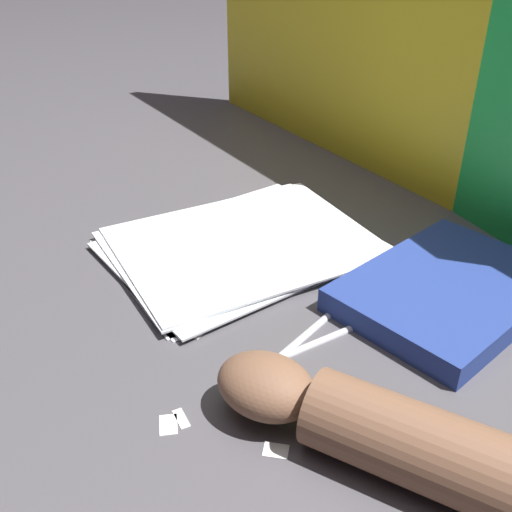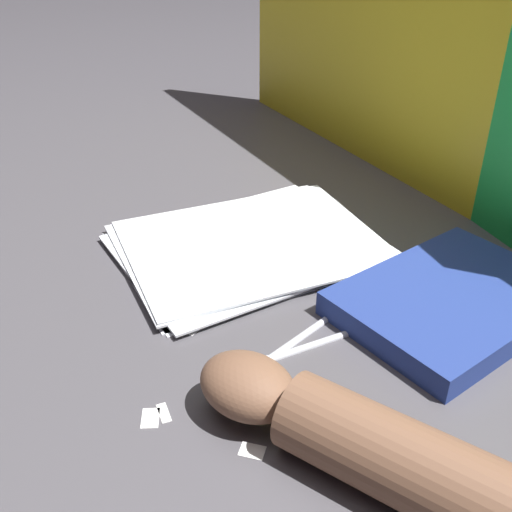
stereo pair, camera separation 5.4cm
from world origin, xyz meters
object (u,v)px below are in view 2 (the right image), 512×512
object	(u,v)px
book_closed	(452,300)
scissors	(269,357)
paper_stack	(249,245)
hand_forearm	(360,441)

from	to	relation	value
book_closed	scissors	size ratio (longest dim) A/B	1.86
paper_stack	hand_forearm	xyz separation A→B (m)	(0.37, -0.09, 0.03)
book_closed	scissors	bearing A→B (deg)	-95.74
book_closed	hand_forearm	bearing A→B (deg)	-60.06
paper_stack	scissors	world-z (taller)	paper_stack
paper_stack	book_closed	bearing A→B (deg)	31.43
scissors	hand_forearm	world-z (taller)	hand_forearm
scissors	hand_forearm	size ratio (longest dim) A/B	0.50
book_closed	hand_forearm	distance (m)	0.27
paper_stack	scissors	size ratio (longest dim) A/B	2.34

